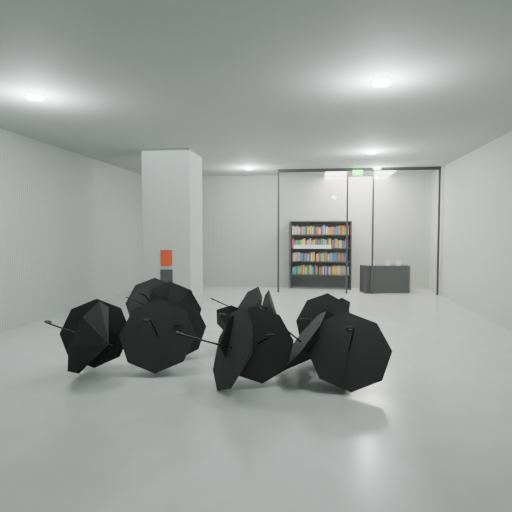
# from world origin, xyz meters

# --- Properties ---
(room) EXTENTS (14.00, 14.02, 4.01)m
(room) POSITION_xyz_m (0.00, 0.00, 2.84)
(room) COLOR gray
(room) RESTS_ON ground
(column) EXTENTS (1.20, 1.20, 4.00)m
(column) POSITION_xyz_m (-2.50, 2.00, 2.00)
(column) COLOR slate
(column) RESTS_ON ground
(fire_cabinet) EXTENTS (0.28, 0.04, 0.38)m
(fire_cabinet) POSITION_xyz_m (-2.50, 1.38, 1.35)
(fire_cabinet) COLOR #A50A07
(fire_cabinet) RESTS_ON column
(info_panel) EXTENTS (0.30, 0.03, 0.42)m
(info_panel) POSITION_xyz_m (-2.50, 1.38, 0.85)
(info_panel) COLOR black
(info_panel) RESTS_ON column
(exit_sign) EXTENTS (0.30, 0.06, 0.15)m
(exit_sign) POSITION_xyz_m (2.40, 5.30, 3.82)
(exit_sign) COLOR #0CE533
(exit_sign) RESTS_ON room
(glass_partition) EXTENTS (5.06, 0.08, 4.00)m
(glass_partition) POSITION_xyz_m (2.39, 5.50, 2.18)
(glass_partition) COLOR silver
(glass_partition) RESTS_ON ground
(bookshelf) EXTENTS (2.17, 0.58, 2.36)m
(bookshelf) POSITION_xyz_m (1.27, 6.75, 1.18)
(bookshelf) COLOR black
(bookshelf) RESTS_ON ground
(shop_counter) EXTENTS (1.58, 0.90, 0.89)m
(shop_counter) POSITION_xyz_m (3.35, 5.99, 0.45)
(shop_counter) COLOR black
(shop_counter) RESTS_ON ground
(umbrella_cluster) EXTENTS (5.04, 4.55, 1.32)m
(umbrella_cluster) POSITION_xyz_m (-0.37, -2.29, 0.32)
(umbrella_cluster) COLOR black
(umbrella_cluster) RESTS_ON ground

